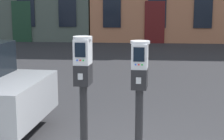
% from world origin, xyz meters
% --- Properties ---
extents(parking_meter_near_kerb, '(0.23, 0.26, 1.55)m').
position_xyz_m(parking_meter_near_kerb, '(-0.48, -0.16, 1.21)').
color(parking_meter_near_kerb, black).
rests_on(parking_meter_near_kerb, sidewalk_slab).
extents(parking_meter_twin_adjacent, '(0.23, 0.26, 1.51)m').
position_xyz_m(parking_meter_twin_adjacent, '(0.15, -0.16, 1.18)').
color(parking_meter_twin_adjacent, black).
rests_on(parking_meter_twin_adjacent, sidewalk_slab).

